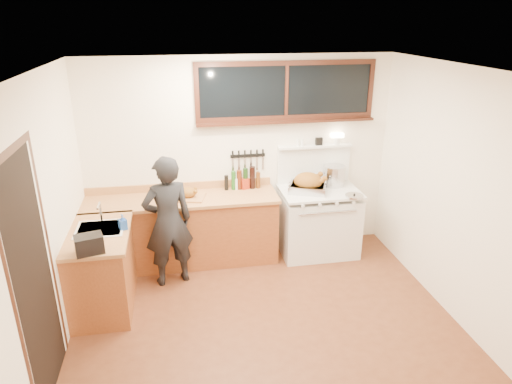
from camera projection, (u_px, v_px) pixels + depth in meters
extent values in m
cube|color=#5A2B17|center=(266.00, 322.00, 4.85)|extent=(4.00, 3.50, 0.02)
cube|color=white|center=(240.00, 157.00, 6.01)|extent=(4.00, 0.05, 2.60)
cube|color=white|center=(325.00, 324.00, 2.75)|extent=(4.00, 0.05, 2.60)
cube|color=white|center=(43.00, 225.00, 4.04)|extent=(0.05, 3.50, 2.60)
cube|color=white|center=(458.00, 195.00, 4.71)|extent=(0.05, 3.50, 2.60)
cube|color=white|center=(268.00, 67.00, 3.90)|extent=(4.00, 3.50, 0.05)
cube|color=brown|center=(183.00, 232.00, 5.89)|extent=(2.40, 0.60, 0.86)
cube|color=#B87C49|center=(181.00, 200.00, 5.72)|extent=(2.44, 0.64, 0.04)
cube|color=#B87C49|center=(180.00, 186.00, 5.96)|extent=(2.40, 0.03, 0.10)
sphere|color=#B78C38|center=(97.00, 228.00, 5.37)|extent=(0.03, 0.03, 0.03)
sphere|color=#B78C38|center=(140.00, 225.00, 5.45)|extent=(0.03, 0.03, 0.03)
sphere|color=#B78C38|center=(183.00, 222.00, 5.53)|extent=(0.03, 0.03, 0.03)
sphere|color=#B78C38|center=(223.00, 219.00, 5.62)|extent=(0.03, 0.03, 0.03)
sphere|color=#B78C38|center=(259.00, 216.00, 5.69)|extent=(0.03, 0.03, 0.03)
cube|color=brown|center=(102.00, 271.00, 4.98)|extent=(0.60, 1.05, 0.86)
cube|color=#B87C49|center=(98.00, 234.00, 4.82)|extent=(0.64, 1.09, 0.04)
cube|color=white|center=(101.00, 234.00, 4.91)|extent=(0.45, 0.40, 0.14)
cube|color=white|center=(100.00, 229.00, 4.88)|extent=(0.50, 0.45, 0.01)
cylinder|color=silver|center=(101.00, 212.00, 5.01)|extent=(0.02, 0.02, 0.24)
cylinder|color=silver|center=(99.00, 206.00, 4.89)|extent=(0.02, 0.18, 0.02)
cube|color=white|center=(318.00, 224.00, 6.15)|extent=(1.00, 0.70, 0.82)
cube|color=white|center=(320.00, 191.00, 5.98)|extent=(1.02, 0.72, 0.03)
cube|color=white|center=(326.00, 227.00, 5.80)|extent=(0.88, 0.02, 0.46)
cylinder|color=silver|center=(328.00, 213.00, 5.69)|extent=(0.75, 0.02, 0.02)
cylinder|color=white|center=(303.00, 206.00, 5.61)|extent=(0.04, 0.03, 0.04)
cylinder|color=white|center=(320.00, 205.00, 5.64)|extent=(0.04, 0.03, 0.04)
cylinder|color=white|center=(337.00, 204.00, 5.68)|extent=(0.04, 0.03, 0.04)
cylinder|color=white|center=(354.00, 202.00, 5.71)|extent=(0.04, 0.03, 0.04)
cube|color=white|center=(313.00, 165.00, 6.18)|extent=(1.00, 0.05, 0.50)
cube|color=white|center=(315.00, 146.00, 6.05)|extent=(1.00, 0.12, 0.03)
cylinder|color=white|center=(337.00, 141.00, 6.08)|extent=(0.09, 0.09, 0.09)
cube|color=#FFE5B2|center=(337.00, 135.00, 6.05)|extent=(0.17, 0.08, 0.06)
cube|color=black|center=(319.00, 141.00, 6.04)|extent=(0.09, 0.05, 0.10)
cylinder|color=white|center=(302.00, 143.00, 6.00)|extent=(0.04, 0.04, 0.09)
cylinder|color=white|center=(298.00, 143.00, 5.99)|extent=(0.04, 0.04, 0.09)
cube|color=black|center=(286.00, 91.00, 5.76)|extent=(2.20, 0.01, 0.62)
cube|color=black|center=(287.00, 63.00, 5.63)|extent=(2.32, 0.04, 0.06)
cube|color=black|center=(286.00, 117.00, 5.88)|extent=(2.32, 0.04, 0.06)
cube|color=black|center=(197.00, 93.00, 5.57)|extent=(0.06, 0.04, 0.62)
cube|color=black|center=(371.00, 88.00, 5.94)|extent=(0.06, 0.04, 0.62)
cube|color=black|center=(286.00, 91.00, 5.75)|extent=(0.04, 0.04, 0.62)
cube|color=black|center=(287.00, 122.00, 5.85)|extent=(2.32, 0.13, 0.03)
cube|color=black|center=(36.00, 283.00, 3.63)|extent=(0.01, 0.86, 2.10)
cube|color=black|center=(18.00, 320.00, 3.19)|extent=(0.01, 0.07, 2.10)
cube|color=black|center=(50.00, 253.00, 4.08)|extent=(0.01, 0.07, 2.10)
cube|color=black|center=(9.00, 152.00, 3.24)|extent=(0.01, 1.04, 0.07)
cube|color=black|center=(248.00, 156.00, 5.98)|extent=(0.46, 0.02, 0.04)
cube|color=silver|center=(233.00, 165.00, 5.97)|extent=(0.02, 0.00, 0.18)
cube|color=black|center=(233.00, 155.00, 5.92)|extent=(0.02, 0.02, 0.10)
cube|color=silver|center=(239.00, 164.00, 5.99)|extent=(0.02, 0.00, 0.18)
cube|color=black|center=(239.00, 154.00, 5.94)|extent=(0.02, 0.02, 0.10)
cube|color=silver|center=(245.00, 164.00, 6.00)|extent=(0.02, 0.00, 0.18)
cube|color=black|center=(245.00, 154.00, 5.95)|extent=(0.02, 0.02, 0.10)
cube|color=silver|center=(251.00, 164.00, 6.01)|extent=(0.03, 0.00, 0.18)
cube|color=black|center=(251.00, 154.00, 5.96)|extent=(0.02, 0.02, 0.10)
cube|color=silver|center=(257.00, 163.00, 6.03)|extent=(0.03, 0.00, 0.18)
cube|color=black|center=(257.00, 153.00, 5.98)|extent=(0.02, 0.02, 0.10)
cube|color=silver|center=(263.00, 163.00, 6.04)|extent=(0.03, 0.00, 0.18)
cube|color=black|center=(263.00, 153.00, 5.99)|extent=(0.02, 0.02, 0.10)
imported|color=black|center=(168.00, 222.00, 5.30)|extent=(0.66, 0.52, 1.59)
imported|color=#204BA3|center=(123.00, 222.00, 4.85)|extent=(0.10, 0.10, 0.17)
cube|color=black|center=(89.00, 244.00, 4.37)|extent=(0.30, 0.24, 0.18)
cube|color=#B87C49|center=(187.00, 197.00, 5.71)|extent=(0.49, 0.41, 0.02)
ellipsoid|color=brown|center=(187.00, 193.00, 5.69)|extent=(0.27, 0.22, 0.14)
sphere|color=brown|center=(195.00, 189.00, 5.74)|extent=(0.05, 0.05, 0.05)
sphere|color=brown|center=(196.00, 192.00, 5.65)|extent=(0.05, 0.05, 0.05)
cube|color=silver|center=(308.00, 188.00, 5.91)|extent=(0.57, 0.51, 0.10)
cube|color=#3F3F42|center=(308.00, 185.00, 5.90)|extent=(0.50, 0.44, 0.03)
torus|color=silver|center=(289.00, 185.00, 5.85)|extent=(0.05, 0.10, 0.10)
torus|color=silver|center=(326.00, 183.00, 5.93)|extent=(0.05, 0.10, 0.10)
ellipsoid|color=brown|center=(308.00, 181.00, 5.88)|extent=(0.44, 0.39, 0.23)
cylinder|color=brown|center=(319.00, 182.00, 5.81)|extent=(0.14, 0.10, 0.10)
sphere|color=brown|center=(325.00, 179.00, 5.81)|extent=(0.07, 0.07, 0.07)
cylinder|color=brown|center=(315.00, 177.00, 5.97)|extent=(0.14, 0.10, 0.10)
sphere|color=brown|center=(320.00, 174.00, 5.97)|extent=(0.07, 0.07, 0.07)
cylinder|color=silver|center=(334.00, 175.00, 6.10)|extent=(0.36, 0.36, 0.27)
cylinder|color=silver|center=(316.00, 182.00, 6.08)|extent=(0.19, 0.19, 0.13)
cylinder|color=black|center=(313.00, 175.00, 6.17)|extent=(0.03, 0.18, 0.02)
cylinder|color=silver|center=(354.00, 196.00, 5.75)|extent=(0.26, 0.26, 0.02)
sphere|color=black|center=(354.00, 194.00, 5.75)|extent=(0.03, 0.03, 0.03)
cube|color=#A02A11|center=(245.00, 183.00, 6.00)|extent=(0.11, 0.10, 0.15)
cylinder|color=white|center=(236.00, 184.00, 5.99)|extent=(0.08, 0.08, 0.15)
cylinder|color=black|center=(226.00, 183.00, 5.95)|extent=(0.05, 0.05, 0.20)
cylinder|color=black|center=(234.00, 180.00, 5.95)|extent=(0.06, 0.06, 0.25)
cylinder|color=black|center=(239.00, 180.00, 5.96)|extent=(0.07, 0.07, 0.26)
cylinder|color=black|center=(246.00, 179.00, 5.97)|extent=(0.06, 0.06, 0.28)
cylinder|color=black|center=(252.00, 178.00, 5.99)|extent=(0.07, 0.07, 0.30)
cylinder|color=black|center=(258.00, 180.00, 6.01)|extent=(0.06, 0.06, 0.22)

